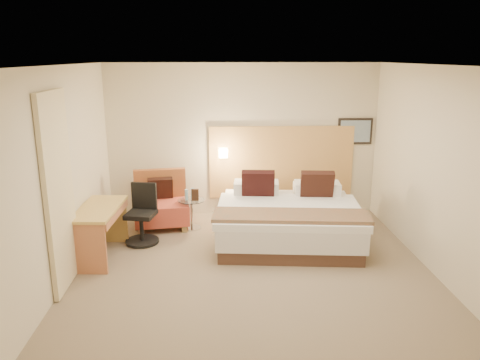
{
  "coord_description": "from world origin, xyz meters",
  "views": [
    {
      "loc": [
        -0.44,
        -5.74,
        2.81
      ],
      "look_at": [
        -0.13,
        0.74,
        1.08
      ],
      "focal_mm": 35.0,
      "sensor_mm": 36.0,
      "label": 1
    }
  ],
  "objects_px": {
    "bed": "(288,218)",
    "side_table": "(192,213)",
    "desk_chair": "(142,219)",
    "desk": "(101,218)",
    "lounge_chair": "(161,205)"
  },
  "relations": [
    {
      "from": "side_table",
      "to": "desk_chair",
      "type": "distance_m",
      "value": 0.92
    },
    {
      "from": "bed",
      "to": "side_table",
      "type": "xyz_separation_m",
      "value": [
        -1.53,
        0.53,
        -0.06
      ]
    },
    {
      "from": "bed",
      "to": "desk",
      "type": "height_order",
      "value": "bed"
    },
    {
      "from": "side_table",
      "to": "desk_chair",
      "type": "relative_size",
      "value": 0.55
    },
    {
      "from": "bed",
      "to": "desk",
      "type": "relative_size",
      "value": 1.9
    },
    {
      "from": "lounge_chair",
      "to": "desk",
      "type": "relative_size",
      "value": 0.81
    },
    {
      "from": "side_table",
      "to": "desk",
      "type": "height_order",
      "value": "desk"
    },
    {
      "from": "bed",
      "to": "desk",
      "type": "distance_m",
      "value": 2.82
    },
    {
      "from": "desk",
      "to": "bed",
      "type": "bearing_deg",
      "value": 11.41
    },
    {
      "from": "bed",
      "to": "desk",
      "type": "bearing_deg",
      "value": -168.59
    },
    {
      "from": "side_table",
      "to": "desk",
      "type": "distance_m",
      "value": 1.66
    },
    {
      "from": "desk_chair",
      "to": "bed",
      "type": "bearing_deg",
      "value": 0.63
    },
    {
      "from": "bed",
      "to": "desk",
      "type": "xyz_separation_m",
      "value": [
        -2.75,
        -0.56,
        0.24
      ]
    },
    {
      "from": "desk",
      "to": "desk_chair",
      "type": "relative_size",
      "value": 1.35
    },
    {
      "from": "lounge_chair",
      "to": "side_table",
      "type": "height_order",
      "value": "lounge_chair"
    }
  ]
}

